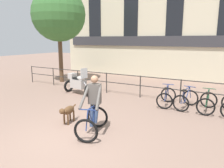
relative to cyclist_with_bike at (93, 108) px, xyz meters
The scene contains 10 objects.
ground_plane 1.16m from the cyclist_with_bike, 116.04° to the right, with size 60.00×60.00×0.00m, color #8E7060.
canal_railing 4.43m from the cyclist_with_bike, 94.94° to the left, with size 15.05×0.05×1.05m.
building_facade 10.84m from the cyclist_with_bike, 92.14° to the left, with size 18.00×0.72×8.81m.
cyclist_with_bike is the anchor object (origin of this frame).
dog 1.21m from the cyclist_with_bike, behind, with size 0.29×0.91×0.60m.
parked_motorcycle 4.85m from the cyclist_with_bike, 134.03° to the left, with size 1.67×0.83×1.35m.
parked_bicycle_near_lamp 3.93m from the cyclist_with_bike, 74.00° to the left, with size 0.80×1.19×0.86m.
parked_bicycle_mid_left 4.22m from the cyclist_with_bike, 63.62° to the left, with size 0.82×1.20×0.86m.
parked_bicycle_mid_right 4.62m from the cyclist_with_bike, 54.77° to the left, with size 0.68×1.12×0.86m.
tree_canalside_left 9.09m from the cyclist_with_bike, 139.17° to the left, with size 3.32×3.32×5.89m.
Camera 1 is at (3.91, -4.21, 2.73)m, focal length 35.00 mm.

